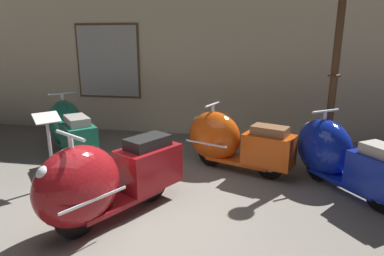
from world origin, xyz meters
name	(u,v)px	position (x,y,z in m)	size (l,w,h in m)	color
ground_plane	(138,229)	(0.00, 0.00, 0.00)	(60.00, 60.00, 0.00)	slate
showroom_back_wall	(196,49)	(-0.01, 3.87, 1.78)	(18.00, 0.24, 3.57)	beige
scooter_0	(69,128)	(-1.97, 2.11, 0.49)	(1.55, 1.62, 1.07)	black
scooter_1	(103,181)	(-0.40, 0.08, 0.51)	(1.37, 1.83, 1.11)	black
scooter_2	(230,141)	(0.85, 1.90, 0.47)	(1.75, 1.06, 1.03)	black
scooter_3	(339,156)	(2.35, 1.45, 0.48)	(1.38, 1.69, 1.05)	black
lamppost	(335,70)	(2.35, 2.23, 1.55)	(0.29, 0.29, 2.81)	#472D19
info_stanchion	(51,157)	(-1.50, 0.82, 0.44)	(0.38, 0.39, 1.05)	#333338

